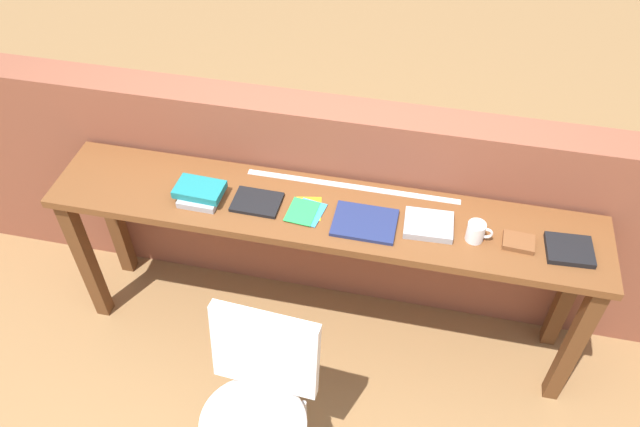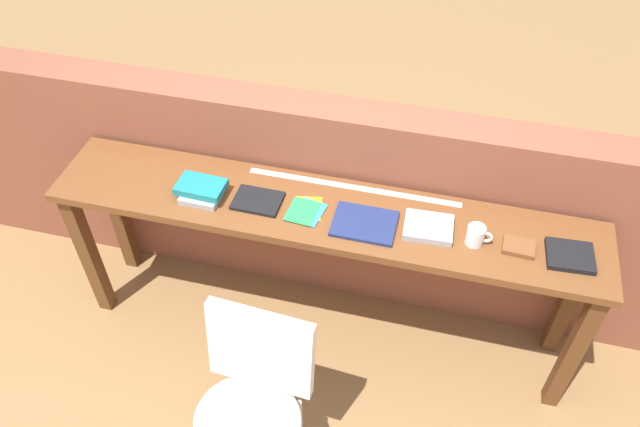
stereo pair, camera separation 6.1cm
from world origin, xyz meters
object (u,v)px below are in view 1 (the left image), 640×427
object	(u,v)px
book_open_centre	(365,223)
leather_journal_brown	(519,242)
mug	(476,232)
book_stack_leftmost	(200,193)
magazine_cycling	(257,202)
pamphlet_pile_colourful	(306,211)
book_repair_rightmost	(570,250)
chair_white_moulded	(257,398)

from	to	relation	value
book_open_centre	leather_journal_brown	world-z (taller)	leather_journal_brown
mug	leather_journal_brown	world-z (taller)	mug
mug	book_stack_leftmost	bearing A→B (deg)	-179.74
magazine_cycling	book_stack_leftmost	bearing A→B (deg)	-174.77
magazine_cycling	book_open_centre	size ratio (longest dim) A/B	0.78
book_stack_leftmost	book_open_centre	distance (m)	0.75
pamphlet_pile_colourful	book_repair_rightmost	size ratio (longest dim) A/B	1.02
chair_white_moulded	leather_journal_brown	distance (m)	1.25
magazine_cycling	pamphlet_pile_colourful	world-z (taller)	magazine_cycling
pamphlet_pile_colourful	chair_white_moulded	bearing A→B (deg)	-92.95
chair_white_moulded	mug	distance (m)	1.13
pamphlet_pile_colourful	book_open_centre	xyz separation A→B (m)	(0.26, -0.02, 0.00)
chair_white_moulded	book_stack_leftmost	world-z (taller)	book_stack_leftmost
leather_journal_brown	book_repair_rightmost	size ratio (longest dim) A/B	0.68
book_stack_leftmost	leather_journal_brown	size ratio (longest dim) A/B	1.69
chair_white_moulded	pamphlet_pile_colourful	xyz separation A→B (m)	(0.04, 0.73, 0.36)
book_stack_leftmost	mug	bearing A→B (deg)	0.26
pamphlet_pile_colourful	leather_journal_brown	world-z (taller)	leather_journal_brown
chair_white_moulded	book_repair_rightmost	bearing A→B (deg)	32.32
magazine_cycling	chair_white_moulded	bearing A→B (deg)	-74.67
pamphlet_pile_colourful	leather_journal_brown	distance (m)	0.91
book_repair_rightmost	book_open_centre	bearing A→B (deg)	177.97
pamphlet_pile_colourful	book_open_centre	bearing A→B (deg)	-4.36
book_open_centre	mug	distance (m)	0.47
book_stack_leftmost	mug	distance (m)	1.22
book_open_centre	book_repair_rightmost	xyz separation A→B (m)	(0.85, 0.02, 0.00)
mug	book_repair_rightmost	xyz separation A→B (m)	(0.39, 0.01, -0.03)
magazine_cycling	leather_journal_brown	bearing A→B (deg)	0.62
book_stack_leftmost	book_repair_rightmost	distance (m)	1.60
magazine_cycling	book_repair_rightmost	distance (m)	1.35
book_stack_leftmost	leather_journal_brown	world-z (taller)	book_stack_leftmost
magazine_cycling	pamphlet_pile_colourful	distance (m)	0.23
book_repair_rightmost	mug	bearing A→B (deg)	178.08
magazine_cycling	mug	xyz separation A→B (m)	(0.96, -0.01, 0.04)
book_open_centre	magazine_cycling	bearing A→B (deg)	177.53
book_stack_leftmost	leather_journal_brown	distance (m)	1.40
book_repair_rightmost	pamphlet_pile_colourful	bearing A→B (deg)	176.62
chair_white_moulded	mug	bearing A→B (deg)	43.13
chair_white_moulded	book_stack_leftmost	distance (m)	0.93
book_stack_leftmost	leather_journal_brown	bearing A→B (deg)	0.61
book_stack_leftmost	pamphlet_pile_colourful	xyz separation A→B (m)	(0.48, 0.02, -0.03)
magazine_cycling	mug	size ratio (longest dim) A/B	1.94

